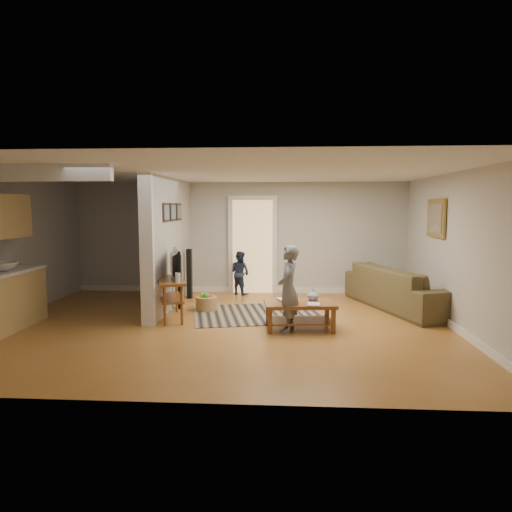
# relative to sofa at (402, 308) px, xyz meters

# --- Properties ---
(ground) EXTENTS (7.50, 7.50, 0.00)m
(ground) POSITION_rel_sofa_xyz_m (-3.30, -1.49, 0.00)
(ground) COLOR #8D5F23
(ground) RESTS_ON ground
(room_shell) EXTENTS (7.54, 6.02, 2.52)m
(room_shell) POSITION_rel_sofa_xyz_m (-4.37, -1.06, 1.46)
(room_shell) COLOR #B1ADA9
(room_shell) RESTS_ON ground
(area_rug) EXTENTS (2.63, 2.15, 0.01)m
(area_rug) POSITION_rel_sofa_xyz_m (-2.75, -0.65, 0.01)
(area_rug) COLOR black
(area_rug) RESTS_ON ground
(sofa) EXTENTS (1.92, 2.96, 0.81)m
(sofa) POSITION_rel_sofa_xyz_m (0.00, 0.00, 0.00)
(sofa) COLOR #413220
(sofa) RESTS_ON ground
(coffee_table) EXTENTS (1.17, 0.76, 0.66)m
(coffee_table) POSITION_rel_sofa_xyz_m (-2.01, -1.62, 0.34)
(coffee_table) COLOR brown
(coffee_table) RESTS_ON ground
(tv_console) EXTENTS (0.75, 1.19, 0.96)m
(tv_console) POSITION_rel_sofa_xyz_m (-4.24, -1.09, 0.64)
(tv_console) COLOR brown
(tv_console) RESTS_ON ground
(speaker_left) EXTENTS (0.10, 0.10, 1.03)m
(speaker_left) POSITION_rel_sofa_xyz_m (-4.30, -0.29, 0.52)
(speaker_left) COLOR black
(speaker_left) RESTS_ON ground
(speaker_right) EXTENTS (0.11, 0.11, 1.06)m
(speaker_right) POSITION_rel_sofa_xyz_m (-4.30, 0.70, 0.53)
(speaker_right) COLOR black
(speaker_right) RESTS_ON ground
(toy_basket) EXTENTS (0.40, 0.40, 0.36)m
(toy_basket) POSITION_rel_sofa_xyz_m (-3.74, -0.44, 0.15)
(toy_basket) COLOR olive
(toy_basket) RESTS_ON ground
(child) EXTENTS (0.40, 0.54, 1.36)m
(child) POSITION_rel_sofa_xyz_m (-2.21, -1.78, 0.00)
(child) COLOR slate
(child) RESTS_ON ground
(toddler) EXTENTS (0.60, 0.58, 0.97)m
(toddler) POSITION_rel_sofa_xyz_m (-3.27, 1.21, 0.00)
(toddler) COLOR #202944
(toddler) RESTS_ON ground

